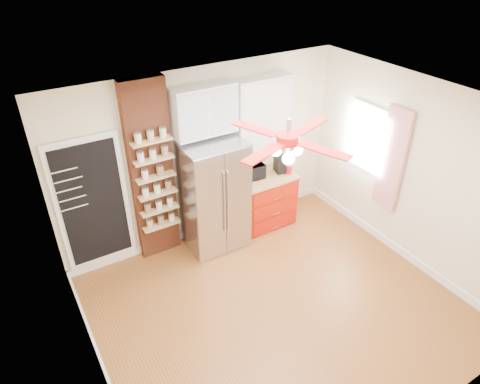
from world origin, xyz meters
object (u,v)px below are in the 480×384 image
red_cabinet (265,199)px  coffee_maker (281,164)px  canister_left (289,169)px  ceiling_fan (288,140)px  toaster_oven (250,171)px  pantry_jar_oats (145,174)px  fridge (213,195)px

red_cabinet → coffee_maker: bearing=-0.6°
coffee_maker → canister_left: bearing=-44.9°
red_cabinet → ceiling_fan: (-0.92, -1.68, 1.97)m
canister_left → toaster_oven: bearing=162.1°
ceiling_fan → canister_left: size_ratio=9.88×
pantry_jar_oats → red_cabinet: bearing=-2.8°
red_cabinet → toaster_oven: 0.63m
red_cabinet → toaster_oven: toaster_oven is taller
ceiling_fan → toaster_oven: size_ratio=3.25×
ceiling_fan → pantry_jar_oats: bearing=119.2°
red_cabinet → pantry_jar_oats: bearing=177.2°
ceiling_fan → canister_left: 2.48m
coffee_maker → red_cabinet: bearing=-168.3°
fridge → canister_left: fridge is taller
ceiling_fan → coffee_maker: ceiling_fan is taller
fridge → red_cabinet: bearing=3.0°
coffee_maker → pantry_jar_oats: bearing=-170.3°
ceiling_fan → red_cabinet: bearing=61.3°
ceiling_fan → fridge: bearing=91.8°
pantry_jar_oats → fridge: bearing=-8.7°
ceiling_fan → pantry_jar_oats: size_ratio=10.42×
fridge → toaster_oven: size_ratio=4.07×
coffee_maker → pantry_jar_oats: pantry_jar_oats is taller
red_cabinet → canister_left: size_ratio=6.64×
red_cabinet → canister_left: 0.65m
fridge → ceiling_fan: 2.25m
fridge → canister_left: bearing=-3.3°
ceiling_fan → canister_left: bearing=50.5°
fridge → coffee_maker: bearing=2.1°
canister_left → pantry_jar_oats: 2.33m
toaster_oven → canister_left: bearing=-13.7°
pantry_jar_oats → coffee_maker: bearing=-2.6°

